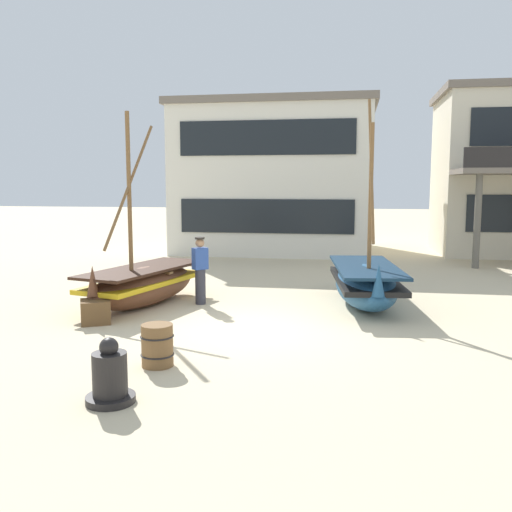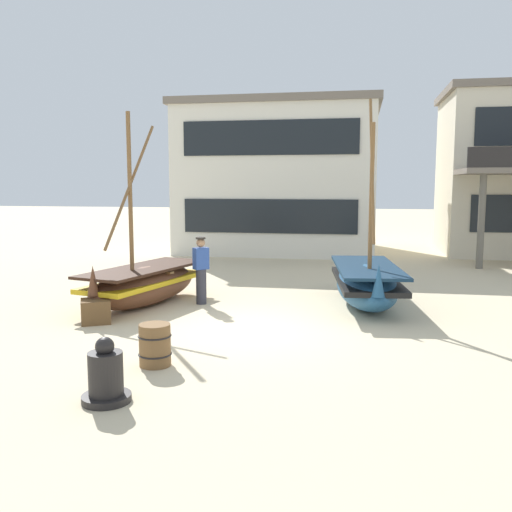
# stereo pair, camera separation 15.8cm
# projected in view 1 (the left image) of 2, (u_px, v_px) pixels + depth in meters

# --- Properties ---
(ground_plane) EXTENTS (120.00, 120.00, 0.00)m
(ground_plane) POSITION_uv_depth(u_px,v_px,m) (248.00, 329.00, 11.54)
(ground_plane) COLOR beige
(fishing_boat_near_left) EXTENTS (1.90, 4.07, 5.00)m
(fishing_boat_near_left) POSITION_uv_depth(u_px,v_px,m) (365.00, 283.00, 13.72)
(fishing_boat_near_left) COLOR #23517A
(fishing_boat_near_left) RESTS_ON ground
(fishing_boat_centre_large) EXTENTS (2.27, 4.05, 4.66)m
(fishing_boat_centre_large) POSITION_uv_depth(u_px,v_px,m) (143.00, 284.00, 13.75)
(fishing_boat_centre_large) COLOR brown
(fishing_boat_centre_large) RESTS_ON ground
(fisherman_by_hull) EXTENTS (0.41, 0.41, 1.68)m
(fisherman_by_hull) POSITION_uv_depth(u_px,v_px,m) (200.00, 271.00, 13.86)
(fisherman_by_hull) COLOR #33333D
(fisherman_by_hull) RESTS_ON ground
(capstan_winch) EXTENTS (0.68, 0.68, 0.91)m
(capstan_winch) POSITION_uv_depth(u_px,v_px,m) (110.00, 377.00, 7.60)
(capstan_winch) COLOR black
(capstan_winch) RESTS_ON ground
(wooden_barrel) EXTENTS (0.56, 0.56, 0.70)m
(wooden_barrel) POSITION_uv_depth(u_px,v_px,m) (157.00, 345.00, 9.14)
(wooden_barrel) COLOR brown
(wooden_barrel) RESTS_ON ground
(cargo_crate) EXTENTS (0.82, 0.82, 0.51)m
(cargo_crate) POSITION_uv_depth(u_px,v_px,m) (95.00, 312.00, 11.99)
(cargo_crate) COLOR brown
(cargo_crate) RESTS_ON ground
(harbor_building_main) EXTENTS (8.73, 6.35, 6.53)m
(harbor_building_main) POSITION_uv_depth(u_px,v_px,m) (276.00, 178.00, 25.21)
(harbor_building_main) COLOR silver
(harbor_building_main) RESTS_ON ground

